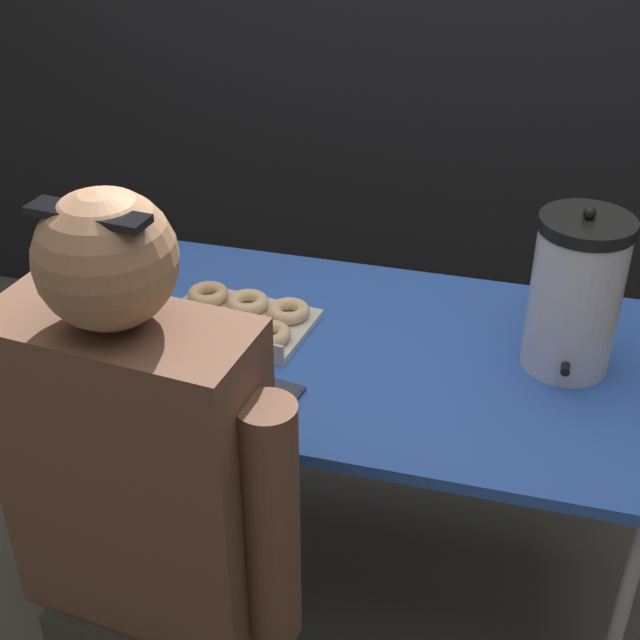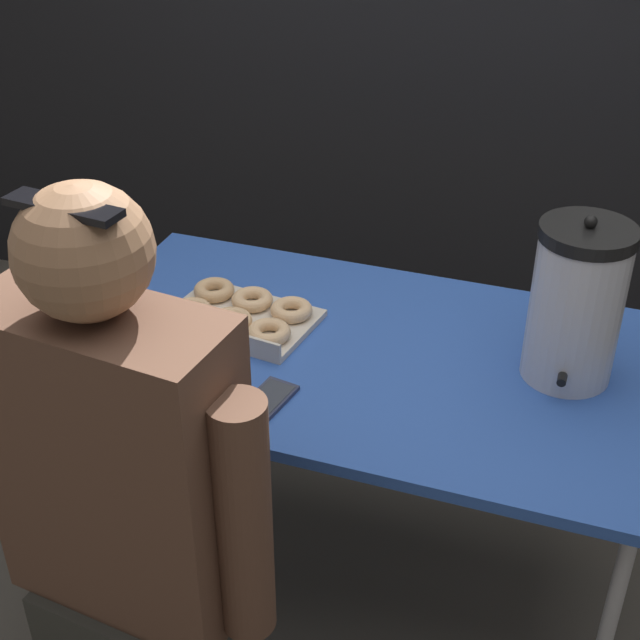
{
  "view_description": "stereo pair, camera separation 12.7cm",
  "coord_description": "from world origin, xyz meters",
  "px_view_note": "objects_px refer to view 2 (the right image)",
  "views": [
    {
      "loc": [
        0.37,
        -1.68,
        1.85
      ],
      "look_at": [
        -0.09,
        0.0,
        0.76
      ],
      "focal_mm": 50.0,
      "sensor_mm": 36.0,
      "label": 1
    },
    {
      "loc": [
        0.49,
        -1.64,
        1.85
      ],
      "look_at": [
        -0.09,
        0.0,
        0.76
      ],
      "focal_mm": 50.0,
      "sensor_mm": 36.0,
      "label": 2
    }
  ],
  "objects_px": {
    "coffee_urn": "(576,304)",
    "person_seated": "(127,528)",
    "cell_phone": "(266,401)",
    "donut_box": "(240,314)"
  },
  "relations": [
    {
      "from": "donut_box",
      "to": "cell_phone",
      "type": "height_order",
      "value": "donut_box"
    },
    {
      "from": "donut_box",
      "to": "cell_phone",
      "type": "xyz_separation_m",
      "value": [
        0.18,
        -0.28,
        -0.02
      ]
    },
    {
      "from": "coffee_urn",
      "to": "person_seated",
      "type": "bearing_deg",
      "value": -136.65
    },
    {
      "from": "person_seated",
      "to": "cell_phone",
      "type": "bearing_deg",
      "value": -104.72
    },
    {
      "from": "coffee_urn",
      "to": "person_seated",
      "type": "xyz_separation_m",
      "value": [
        -0.72,
        -0.68,
        -0.25
      ]
    },
    {
      "from": "donut_box",
      "to": "person_seated",
      "type": "relative_size",
      "value": 0.28
    },
    {
      "from": "coffee_urn",
      "to": "cell_phone",
      "type": "relative_size",
      "value": 2.34
    },
    {
      "from": "donut_box",
      "to": "cell_phone",
      "type": "bearing_deg",
      "value": -49.5
    },
    {
      "from": "cell_phone",
      "to": "donut_box",
      "type": "bearing_deg",
      "value": 132.69
    },
    {
      "from": "person_seated",
      "to": "donut_box",
      "type": "bearing_deg",
      "value": -79.9
    }
  ]
}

